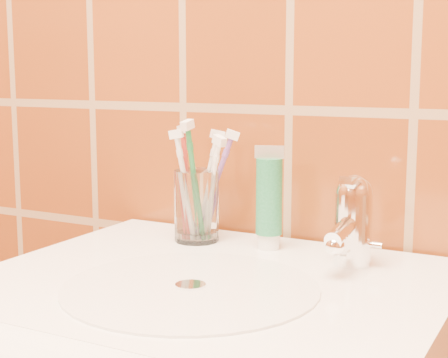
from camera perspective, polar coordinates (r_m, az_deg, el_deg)
The scene contains 9 objects.
glass_tumbler at distance 1.01m, azimuth -2.30°, elevation -2.24°, with size 0.07×0.07×0.11m, color white.
toothpaste_tube at distance 0.97m, azimuth 3.76°, elevation -1.83°, with size 0.04×0.04×0.15m.
faucet at distance 0.90m, azimuth 10.62°, elevation -3.16°, with size 0.05×0.11×0.12m.
toothbrush_0 at distance 1.02m, azimuth -3.10°, elevation -0.37°, with size 0.05×0.04×0.18m, color #A42E23, non-canonical shape.
toothbrush_1 at distance 0.99m, azimuth -2.45°, elevation -0.32°, with size 0.03×0.06×0.19m, color #1D6C34, non-canonical shape.
toothbrush_2 at distance 1.00m, azimuth -1.16°, elevation -0.88°, with size 0.06×0.04×0.17m, color white, non-canonical shape.
toothbrush_3 at distance 1.02m, azimuth -1.48°, elevation -0.53°, with size 0.05×0.05×0.17m, color white, non-canonical shape.
toothbrush_4 at distance 1.00m, azimuth -3.19°, elevation -0.64°, with size 0.05×0.03×0.17m, color silver, non-canonical shape.
toothbrush_5 at distance 1.01m, azimuth -0.80°, elevation -0.57°, with size 0.07×0.05×0.17m, color #744798, non-canonical shape.
Camera 1 is at (0.39, 0.25, 1.10)m, focal length 55.00 mm.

